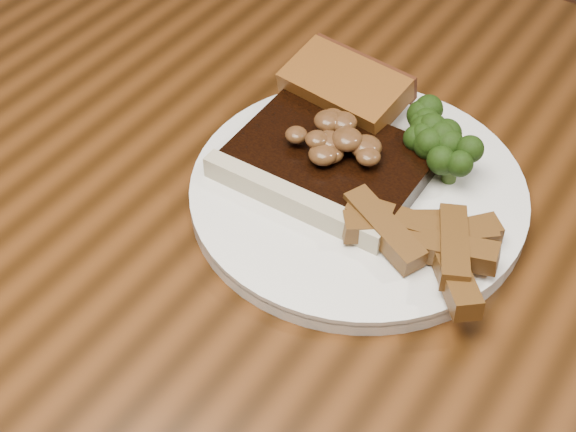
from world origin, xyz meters
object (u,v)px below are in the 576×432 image
chair_far (419,34)px  garlic_bread (343,104)px  potato_wedges (432,231)px  dining_table (279,297)px  plate (358,194)px  steak (328,164)px

chair_far → garlic_bread: bearing=110.5°
potato_wedges → dining_table: bearing=-159.2°
dining_table → potato_wedges: bearing=20.8°
chair_far → plate: bearing=113.3°
potato_wedges → steak: bearing=169.6°
dining_table → steak: steak is taller
dining_table → plate: size_ratio=5.84×
plate → garlic_bread: garlic_bread is taller
potato_wedges → garlic_bread: bearing=145.5°
plate → potato_wedges: bearing=-13.9°
steak → chair_far: bearing=106.9°
steak → potato_wedges: (0.11, -0.02, 0.00)m
plate → potato_wedges: potato_wedges is taller
steak → garlic_bread: (-0.03, 0.07, 0.00)m
plate → steak: 0.03m
chair_far → dining_table: bearing=109.0°
dining_table → potato_wedges: (0.11, 0.04, 0.12)m
dining_table → steak: 0.13m
dining_table → plate: plate is taller
dining_table → garlic_bread: bearing=99.8°
dining_table → steak: size_ratio=10.39×
steak → potato_wedges: bearing=-11.8°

